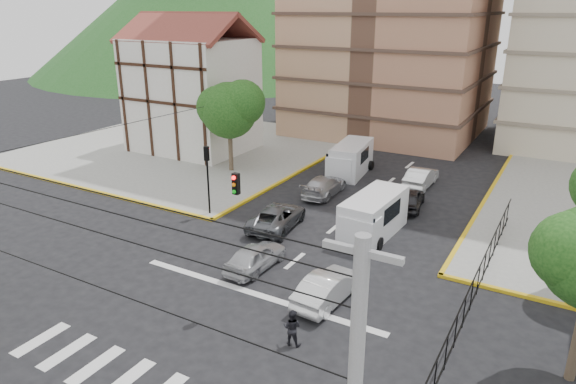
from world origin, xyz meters
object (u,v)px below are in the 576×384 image
Objects in this scene: pedestrian_crosswalk at (292,328)px; van_right_lane at (372,218)px; traffic_light_nw at (207,169)px; van_left_lane at (350,160)px; car_white_front_right at (328,287)px; car_silver_front_left at (256,256)px.

van_right_lane is at bearing -94.48° from pedestrian_crosswalk.
traffic_light_nw is 2.86× the size of pedestrian_crosswalk.
van_left_lane is 18.96m from car_white_front_right.
pedestrian_crosswalk is (11.14, -9.03, -2.34)m from traffic_light_nw.
van_left_lane is 1.35× the size of car_white_front_right.
car_silver_front_left is 4.65m from car_white_front_right.
car_silver_front_left is at bearing -53.61° from pedestrian_crosswalk.
car_silver_front_left is at bearing -116.36° from van_right_lane.
pedestrian_crosswalk is (0.15, -3.56, 0.07)m from car_white_front_right.
van_left_lane is at bearing -81.34° from car_silver_front_left.
traffic_light_nw is 14.53m from pedestrian_crosswalk.
traffic_light_nw is at bearing -165.30° from van_right_lane.
car_silver_front_left is (2.04, -16.78, -0.53)m from van_left_lane.
van_left_lane is (4.41, 12.29, -1.91)m from traffic_light_nw.
traffic_light_nw is at bearing -33.09° from car_silver_front_left.
traffic_light_nw is 13.20m from van_left_lane.
pedestrian_crosswalk is at bearing -81.78° from van_right_lane.
pedestrian_crosswalk is (6.73, -21.33, -0.44)m from van_left_lane.
car_white_front_right is (6.58, -17.77, -0.51)m from van_left_lane.
van_right_lane is at bearing -67.82° from van_left_lane.
traffic_light_nw is 10.55m from van_right_lane.
van_right_lane is 0.97× the size of van_left_lane.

